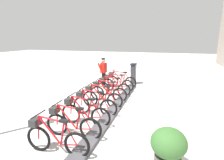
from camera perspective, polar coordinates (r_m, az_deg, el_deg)
The scene contains 14 objects.
ground_plane at distance 7.23m, azimuth 0.55°, elevation -9.66°, with size 60.00×60.00×0.00m, color beige.
dock_rail_base at distance 7.21m, azimuth 0.55°, elevation -9.30°, with size 0.44×8.03×0.10m, color #47474C.
payment_kiosk at distance 11.27m, azimuth 6.76°, elevation 2.08°, with size 0.36×0.52×1.28m.
bike_docked_0 at distance 10.40m, azimuth 2.56°, elevation -0.10°, with size 1.72×0.54×1.02m.
bike_docked_1 at distance 9.65m, azimuth 1.37°, elevation -1.13°, with size 1.72×0.54×1.02m.
bike_docked_2 at distance 8.90m, azimuth -0.02°, elevation -2.35°, with size 1.72×0.54×1.02m.
bike_docked_3 at distance 8.17m, azimuth -1.67°, elevation -3.78°, with size 1.72×0.54×1.02m.
bike_docked_4 at distance 7.45m, azimuth -3.64°, elevation -5.49°, with size 1.72×0.54×1.02m.
bike_docked_5 at distance 6.74m, azimuth -6.05°, elevation -7.55°, with size 1.72×0.54×1.02m.
bike_docked_6 at distance 6.07m, azimuth -9.04°, elevation -10.06°, with size 1.72×0.54×1.02m.
bike_docked_7 at distance 5.43m, azimuth -12.82°, elevation -13.14°, with size 1.72×0.54×1.02m.
bike_docked_8 at distance 4.83m, azimuth -17.71°, elevation -16.93°, with size 1.72×0.54×1.02m.
worker_near_rack at distance 10.64m, azimuth -2.70°, elevation 2.83°, with size 0.50×0.65×1.66m.
planter_bush at distance 4.25m, azimuth 17.29°, elevation -19.60°, with size 0.76×0.76×0.97m.
Camera 1 is at (-1.88, 6.40, 2.80)m, focal length 29.08 mm.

